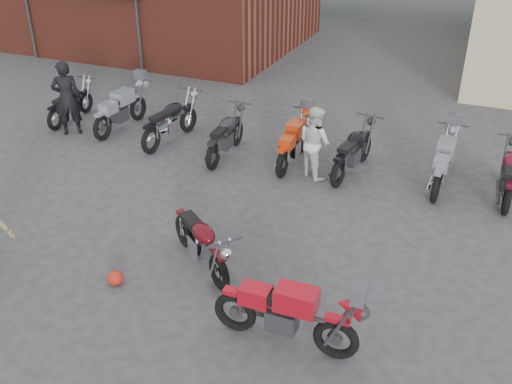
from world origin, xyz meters
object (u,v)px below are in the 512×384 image
at_px(vintage_motorcycle, 201,239).
at_px(row_bike_0, 70,102).
at_px(helmet, 115,278).
at_px(row_bike_6, 444,160).
at_px(row_bike_3, 226,133).
at_px(row_bike_5, 353,148).
at_px(row_bike_1, 121,107).
at_px(sportbike, 287,311).
at_px(row_bike_4, 294,140).
at_px(person_light, 315,142).
at_px(row_bike_7, 509,172).
at_px(row_bike_2, 171,119).
at_px(person_dark, 67,98).

xyz_separation_m(vintage_motorcycle, row_bike_0, (-6.38, 4.54, -0.01)).
height_order(helmet, row_bike_6, row_bike_6).
height_order(row_bike_3, row_bike_5, row_bike_5).
relative_size(row_bike_0, row_bike_6, 0.91).
bearing_deg(row_bike_0, row_bike_1, -92.03).
bearing_deg(row_bike_3, row_bike_0, 82.19).
relative_size(sportbike, row_bike_5, 1.00).
bearing_deg(row_bike_4, row_bike_5, -89.07).
distance_m(helmet, person_light, 5.30).
xyz_separation_m(row_bike_0, row_bike_1, (1.60, 0.03, 0.07)).
bearing_deg(vintage_motorcycle, row_bike_5, 109.53).
xyz_separation_m(sportbike, row_bike_7, (2.64, 5.77, -0.02)).
bearing_deg(row_bike_6, row_bike_3, 96.79).
bearing_deg(row_bike_2, row_bike_5, -82.65).
height_order(person_light, row_bike_0, person_light).
xyz_separation_m(sportbike, person_dark, (-7.77, 4.97, 0.36)).
relative_size(vintage_motorcycle, row_bike_5, 0.94).
bearing_deg(row_bike_2, row_bike_7, -81.95).
bearing_deg(row_bike_5, row_bike_4, 99.91).
bearing_deg(row_bike_3, sportbike, -149.67).
bearing_deg(row_bike_2, helmet, -152.21).
bearing_deg(row_bike_1, person_dark, 127.95).
bearing_deg(helmet, row_bike_0, 133.92).
height_order(row_bike_1, row_bike_2, same).
bearing_deg(row_bike_6, row_bike_0, 91.73).
relative_size(person_light, row_bike_5, 0.79).
relative_size(vintage_motorcycle, person_dark, 1.00).
height_order(person_light, row_bike_2, person_light).
bearing_deg(row_bike_3, row_bike_4, -83.89).
height_order(person_dark, row_bike_2, person_dark).
bearing_deg(vintage_motorcycle, row_bike_0, -178.41).
height_order(row_bike_5, row_bike_6, row_bike_6).
height_order(helmet, row_bike_2, row_bike_2).
height_order(row_bike_1, row_bike_6, row_bike_1).
bearing_deg(person_light, row_bike_7, -138.90).
bearing_deg(row_bike_1, row_bike_6, -87.94).
relative_size(person_dark, row_bike_0, 1.02).
relative_size(person_dark, row_bike_6, 0.93).
bearing_deg(person_dark, row_bike_7, 147.69).
xyz_separation_m(person_dark, row_bike_4, (5.85, 0.59, -0.38)).
relative_size(row_bike_1, row_bike_3, 1.05).
distance_m(row_bike_1, row_bike_5, 6.19).
distance_m(helmet, row_bike_7, 7.97).
bearing_deg(person_dark, row_bike_6, 148.33).
bearing_deg(row_bike_7, helmet, 132.25).
relative_size(person_light, row_bike_2, 0.76).
distance_m(sportbike, row_bike_5, 5.64).
bearing_deg(vintage_motorcycle, person_light, 117.71).
bearing_deg(row_bike_4, row_bike_3, 98.04).
relative_size(helmet, row_bike_0, 0.14).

